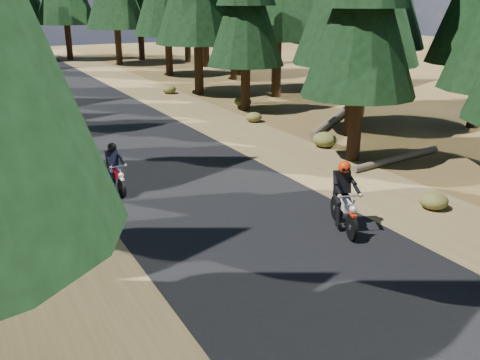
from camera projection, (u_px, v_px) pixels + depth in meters
name	position (u px, v px, depth m)	size (l,w,h in m)	color
ground	(270.00, 243.00, 12.32)	(120.00, 120.00, 0.00)	#4B361A
road	(187.00, 181.00, 16.50)	(6.00, 100.00, 0.01)	black
shoulder_l	(30.00, 207.00, 14.46)	(3.20, 100.00, 0.01)	brown
shoulder_r	(310.00, 162.00, 18.55)	(3.20, 100.00, 0.01)	brown
log_near	(332.00, 121.00, 24.05)	(0.32, 0.32, 5.99)	#4C4233
log_far	(397.00, 159.00, 18.49)	(0.24, 0.24, 4.32)	#4C4233
understory_shrubs	(169.00, 154.00, 18.46)	(14.87, 29.83, 0.66)	#474C1E
rider_lead	(344.00, 208.00, 12.90)	(1.19, 1.97, 1.69)	beige
rider_follow	(116.00, 176.00, 15.50)	(0.55, 1.62, 1.43)	maroon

